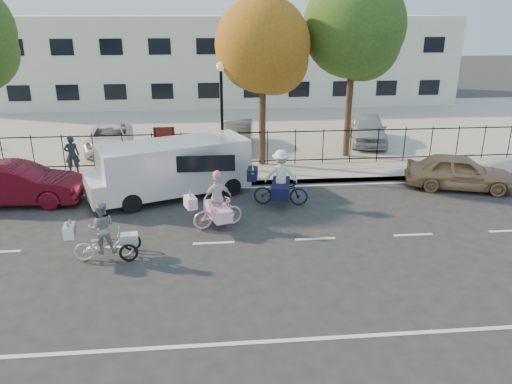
{
  "coord_description": "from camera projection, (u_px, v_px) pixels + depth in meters",
  "views": [
    {
      "loc": [
        0.0,
        -13.14,
        6.36
      ],
      "look_at": [
        1.35,
        1.2,
        1.1
      ],
      "focal_mm": 35.0,
      "sensor_mm": 36.0,
      "label": 1
    }
  ],
  "objects": [
    {
      "name": "curb",
      "position": [
        212.0,
        184.0,
        19.17
      ],
      "size": [
        60.0,
        0.1,
        0.15
      ],
      "primitive_type": "cube",
      "color": "#A8A399",
      "rests_on": "ground"
    },
    {
      "name": "white_van",
      "position": [
        172.0,
        167.0,
        17.76
      ],
      "size": [
        6.14,
        3.66,
        2.01
      ],
      "rotation": [
        0.0,
        0.0,
        0.37
      ],
      "color": "white",
      "rests_on": "ground"
    },
    {
      "name": "lot_car_b",
      "position": [
        110.0,
        138.0,
        23.23
      ],
      "size": [
        2.39,
        4.47,
        1.19
      ],
      "primitive_type": "imported",
      "rotation": [
        0.0,
        0.0,
        0.1
      ],
      "color": "white",
      "rests_on": "parking_lot"
    },
    {
      "name": "bull_bike",
      "position": [
        280.0,
        183.0,
        17.09
      ],
      "size": [
        2.16,
        1.5,
        1.96
      ],
      "rotation": [
        0.0,
        0.0,
        1.39
      ],
      "color": "black",
      "rests_on": "ground"
    },
    {
      "name": "unicorn_bike",
      "position": [
        217.0,
        207.0,
        15.33
      ],
      "size": [
        1.86,
        1.35,
        1.84
      ],
      "rotation": [
        0.0,
        0.0,
        1.89
      ],
      "color": "#FBBFC5",
      "rests_on": "ground"
    },
    {
      "name": "red_sedan",
      "position": [
        17.0,
        184.0,
        17.19
      ],
      "size": [
        4.44,
        1.7,
        1.45
      ],
      "primitive_type": "imported",
      "rotation": [
        0.0,
        0.0,
        1.53
      ],
      "color": "#580A18",
      "rests_on": "ground"
    },
    {
      "name": "parking_lot",
      "position": [
        210.0,
        127.0,
        28.47
      ],
      "size": [
        60.0,
        15.6,
        0.15
      ],
      "primitive_type": "cube",
      "color": "#A8A399",
      "rests_on": "ground"
    },
    {
      "name": "zebra_trike",
      "position": [
        103.0,
        237.0,
        13.36
      ],
      "size": [
        1.92,
        0.86,
        1.64
      ],
      "rotation": [
        0.0,
        0.0,
        1.71
      ],
      "color": "silver",
      "rests_on": "ground"
    },
    {
      "name": "gold_sedan",
      "position": [
        459.0,
        172.0,
        18.7
      ],
      "size": [
        4.17,
        2.64,
        1.32
      ],
      "primitive_type": "imported",
      "rotation": [
        0.0,
        0.0,
        1.27
      ],
      "color": "tan",
      "rests_on": "ground"
    },
    {
      "name": "iron_fence",
      "position": [
        211.0,
        149.0,
        20.9
      ],
      "size": [
        58.0,
        0.06,
        1.5
      ],
      "primitive_type": null,
      "color": "black",
      "rests_on": "sidewalk"
    },
    {
      "name": "street_sign",
      "position": [
        164.0,
        140.0,
        20.18
      ],
      "size": [
        0.85,
        0.06,
        1.8
      ],
      "color": "black",
      "rests_on": "sidewalk"
    },
    {
      "name": "road_markings",
      "position": [
        214.0,
        243.0,
        14.47
      ],
      "size": [
        60.0,
        9.52,
        0.01
      ],
      "primitive_type": null,
      "color": "silver",
      "rests_on": "ground"
    },
    {
      "name": "lot_car_c",
      "position": [
        238.0,
        134.0,
        23.83
      ],
      "size": [
        1.75,
        3.91,
        1.25
      ],
      "primitive_type": "imported",
      "rotation": [
        0.0,
        0.0,
        -0.12
      ],
      "color": "#4F5257",
      "rests_on": "parking_lot"
    },
    {
      "name": "tree_east",
      "position": [
        356.0,
        31.0,
        20.85
      ],
      "size": [
        4.3,
        4.3,
        7.89
      ],
      "color": "#442D1D",
      "rests_on": "ground"
    },
    {
      "name": "lot_car_d",
      "position": [
        368.0,
        129.0,
        24.57
      ],
      "size": [
        2.53,
        4.44,
        1.42
      ],
      "primitive_type": "imported",
      "rotation": [
        0.0,
        0.0,
        -0.21
      ],
      "color": "#A5A8AD",
      "rests_on": "parking_lot"
    },
    {
      "name": "sidewalk",
      "position": [
        211.0,
        175.0,
        20.15
      ],
      "size": [
        60.0,
        2.2,
        0.15
      ],
      "primitive_type": "cube",
      "color": "#A8A399",
      "rests_on": "ground"
    },
    {
      "name": "lamppost",
      "position": [
        221.0,
        97.0,
        19.81
      ],
      "size": [
        0.36,
        0.36,
        4.33
      ],
      "color": "black",
      "rests_on": "sidewalk"
    },
    {
      "name": "ground",
      "position": [
        214.0,
        243.0,
        14.47
      ],
      "size": [
        120.0,
        120.0,
        0.0
      ],
      "primitive_type": "plane",
      "color": "#333334"
    },
    {
      "name": "tree_mid",
      "position": [
        266.0,
        50.0,
        19.88
      ],
      "size": [
        3.81,
        3.81,
        6.98
      ],
      "color": "#442D1D",
      "rests_on": "ground"
    },
    {
      "name": "building",
      "position": [
        208.0,
        58.0,
        36.82
      ],
      "size": [
        34.0,
        10.0,
        6.0
      ],
      "primitive_type": "cube",
      "color": "silver",
      "rests_on": "ground"
    },
    {
      "name": "pedestrian",
      "position": [
        72.0,
        155.0,
        19.84
      ],
      "size": [
        0.65,
        0.51,
        1.59
      ],
      "primitive_type": "imported",
      "rotation": [
        0.0,
        0.0,
        3.39
      ],
      "color": "black",
      "rests_on": "sidewalk"
    }
  ]
}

